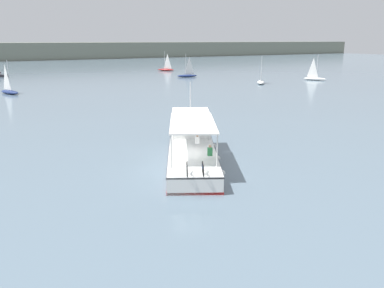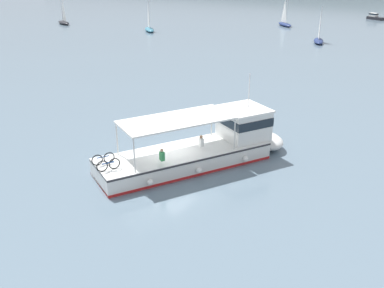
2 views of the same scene
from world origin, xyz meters
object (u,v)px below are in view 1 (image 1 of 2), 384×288
sailboat_outer_anchorage (187,75)px  sailboat_near_starboard (9,90)px  ferry_main (192,145)px  sailboat_horizon_west (261,81)px  sailboat_far_right (315,78)px  sailboat_horizon_east (166,69)px

sailboat_outer_anchorage → sailboat_near_starboard: (-39.05, -11.27, 0.00)m
ferry_main → sailboat_horizon_west: (36.72, 37.02, -0.47)m
ferry_main → sailboat_far_right: (51.41, 36.84, -0.47)m
ferry_main → sailboat_near_starboard: bearing=100.3°
sailboat_far_right → sailboat_horizon_east: bearing=112.9°
sailboat_horizon_west → sailboat_near_starboard: same height
ferry_main → sailboat_far_right: bearing=35.6°
sailboat_outer_anchorage → sailboat_near_starboard: bearing=-163.9°
ferry_main → sailboat_horizon_west: size_ratio=2.35×
sailboat_horizon_east → sailboat_near_starboard: 52.89m
sailboat_horizon_east → sailboat_outer_anchorage: size_ratio=1.00×
sailboat_far_right → ferry_main: bearing=-144.4°
sailboat_outer_anchorage → sailboat_horizon_east: bearing=78.7°
ferry_main → sailboat_far_right: 63.25m
sailboat_horizon_east → sailboat_far_right: bearing=-67.1°
ferry_main → sailboat_horizon_east: bearing=65.5°
sailboat_far_right → sailboat_outer_anchorage: same height
ferry_main → sailboat_near_starboard: size_ratio=2.35×
sailboat_horizon_east → sailboat_near_starboard: bearing=-144.3°
sailboat_far_right → sailboat_horizon_west: same height
sailboat_far_right → sailboat_horizon_east: size_ratio=1.00×
sailboat_far_right → sailboat_horizon_west: 14.68m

